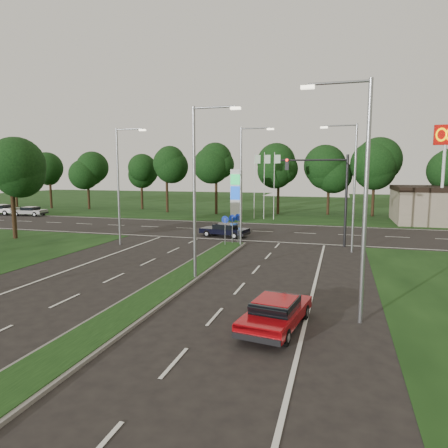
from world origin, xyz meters
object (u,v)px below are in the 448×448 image
(far_car_b, at_px, (0,209))
(far_car_a, at_px, (30,211))
(navy_sedan, at_px, (225,230))
(red_sedan, at_px, (276,312))

(far_car_b, bearing_deg, far_car_a, -98.11)
(navy_sedan, xyz_separation_m, far_car_b, (-34.04, 9.01, 0.11))
(red_sedan, height_order, far_car_b, far_car_b)
(red_sedan, distance_m, far_car_a, 46.48)
(navy_sedan, xyz_separation_m, far_car_a, (-29.10, 9.01, 0.02))
(red_sedan, height_order, navy_sedan, navy_sedan)
(far_car_a, height_order, far_car_b, far_car_b)
(navy_sedan, relative_size, far_car_a, 1.03)
(far_car_a, relative_size, far_car_b, 0.86)
(red_sedan, bearing_deg, far_car_a, 150.97)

